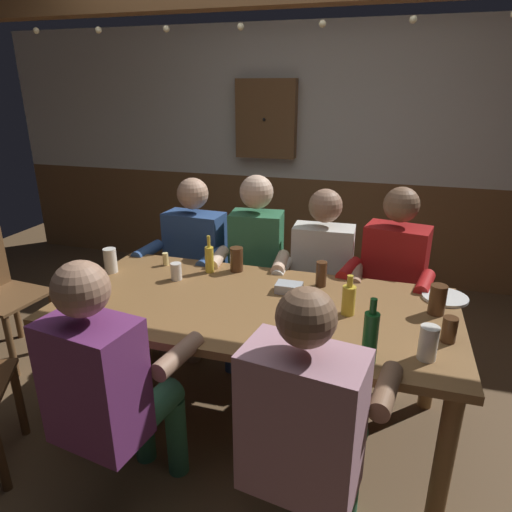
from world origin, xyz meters
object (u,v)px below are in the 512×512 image
Objects in this scene: person_5 at (307,423)px; pint_glass_1 at (321,274)px; bottle_0 at (349,299)px; pint_glass_7 at (449,330)px; person_0 at (191,255)px; wall_dart_cabinet at (266,119)px; person_3 at (392,276)px; pint_glass_0 at (237,259)px; table_candle at (165,259)px; bottle_2 at (370,336)px; pint_glass_6 at (428,343)px; person_2 at (321,272)px; pint_glass_5 at (110,260)px; condiment_caddy at (289,288)px; pint_glass_3 at (176,271)px; pint_glass_4 at (92,283)px; person_4 at (110,382)px; bottle_1 at (209,259)px; person_1 at (254,260)px; dining_table at (255,318)px; pint_glass_2 at (438,300)px.

pint_glass_1 is (-0.12, 1.04, 0.14)m from person_5.
bottle_0 is 1.77× the size of pint_glass_7.
person_0 is 1.07m from pint_glass_1.
person_3 is at bearing -49.93° from wall_dart_cabinet.
pint_glass_0 is 1.26m from pint_glass_7.
person_5 reaches higher than table_candle.
bottle_2 is 1.91× the size of pint_glass_6.
person_2 reaches higher than pint_glass_5.
person_5 is at bearing -117.18° from bottle_2.
pint_glass_1 reaches higher than condiment_caddy.
bottle_0 is (0.06, 0.74, 0.15)m from person_5.
pint_glass_6 is at bearing 55.75° from person_5.
pint_glass_1 is at bearing 10.54° from pint_glass_3.
wall_dart_cabinet reaches higher than person_5.
person_3 is at bearing 15.67° from table_candle.
pint_glass_6 is (1.67, -0.12, -0.00)m from pint_glass_4.
table_candle is at bearing 93.59° from person_0.
person_4 is 12.16× the size of pint_glass_3.
person_5 reaches higher than pint_glass_4.
bottle_0 reaches higher than pint_glass_6.
bottle_1 is at bearing 16.72° from pint_glass_5.
bottle_0 is 1.43m from pint_glass_5.
table_candle is 0.25m from pint_glass_3.
person_1 is at bearing 54.73° from pint_glass_4.
dining_table is 0.75m from person_1.
bottle_1 is (-0.85, 0.31, 0.00)m from bottle_0.
table_candle is 0.69× the size of pint_glass_7.
pint_glass_5 is at bearing -163.28° from bottle_1.
table_candle is 0.11× the size of wall_dart_cabinet.
person_5 reaches higher than bottle_2.
pint_glass_7 is at bearing 127.58° from person_2.
pint_glass_4 is 0.33m from pint_glass_5.
person_1 is 0.89m from person_3.
bottle_1 is 0.22m from pint_glass_3.
table_candle is at bearing 153.13° from dining_table.
person_1 reaches higher than person_5.
person_5 is (0.18, -1.44, 0.02)m from person_2.
bottle_0 is at bearing 106.84° from person_2.
pint_glass_0 is (-0.23, 0.39, 0.16)m from dining_table.
condiment_caddy is 1.40× the size of pint_glass_3.
bottle_2 is at bearing -50.75° from condiment_caddy.
pint_glass_1 is at bearing 96.45° from person_2.
pint_glass_2 is 0.97× the size of pint_glass_4.
condiment_caddy is at bearing -139.52° from pint_glass_1.
person_4 is 0.73m from pint_glass_4.
person_4 is (-0.39, -0.72, 0.02)m from dining_table.
person_5 is 8.55× the size of pint_glass_1.
dining_table is at bearing -40.34° from bottle_1.
wall_dart_cabinet is at bearing 115.24° from bottle_0.
dining_table is at bearing -127.10° from condiment_caddy.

